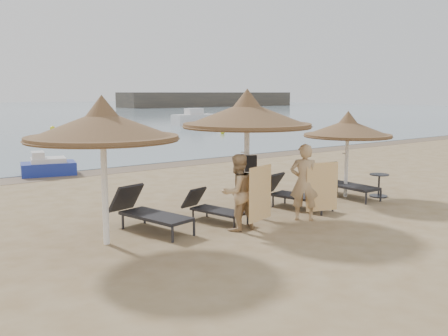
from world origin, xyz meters
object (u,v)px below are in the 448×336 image
at_px(person_left, 238,186).
at_px(palapa_left, 102,126).
at_px(palapa_center, 247,115).
at_px(lounger_far_left, 147,211).
at_px(lounger_near_right, 292,193).
at_px(palapa_right, 348,129).
at_px(person_right, 304,176).
at_px(pedal_boat, 48,166).
at_px(lounger_near_left, 211,207).
at_px(side_table, 379,186).
at_px(lounger_far_right, 342,182).

bearing_deg(person_left, palapa_left, -14.55).
bearing_deg(palapa_center, person_left, -137.99).
xyz_separation_m(palapa_center, lounger_far_left, (-2.54, 0.35, -2.03)).
bearing_deg(lounger_near_right, lounger_far_left, 161.57).
relative_size(palapa_right, person_right, 1.18).
bearing_deg(palapa_right, person_right, -158.28).
relative_size(palapa_center, pedal_boat, 1.50).
height_order(lounger_near_right, pedal_boat, pedal_boat).
bearing_deg(lounger_near_left, lounger_far_left, 157.64).
bearing_deg(side_table, palapa_right, 142.98).
bearing_deg(lounger_far_right, palapa_left, -177.01).
distance_m(lounger_far_right, side_table, 1.07).
xyz_separation_m(lounger_far_right, person_right, (-2.88, -1.28, 0.63)).
xyz_separation_m(lounger_far_right, person_left, (-4.66, -1.02, 0.55)).
height_order(palapa_center, lounger_far_right, palapa_center).
xyz_separation_m(palapa_right, person_left, (-4.70, -0.90, -1.00)).
distance_m(palapa_center, side_table, 5.01).
bearing_deg(palapa_right, person_left, -169.13).
distance_m(palapa_left, palapa_center, 3.70).
bearing_deg(person_right, lounger_near_right, -78.33).
xyz_separation_m(side_table, pedal_boat, (-6.46, 9.59, 0.01)).
bearing_deg(lounger_near_left, side_table, -20.58).
distance_m(lounger_near_left, lounger_far_right, 4.67).
xyz_separation_m(lounger_near_left, lounger_far_right, (4.67, 0.04, 0.09)).
height_order(lounger_far_right, side_table, lounger_far_right).
xyz_separation_m(lounger_near_right, lounger_far_right, (2.16, 0.17, 0.04)).
xyz_separation_m(lounger_far_right, pedal_boat, (-5.65, 8.90, -0.10)).
xyz_separation_m(lounger_far_left, pedal_boat, (0.58, 8.70, -0.10)).
height_order(palapa_center, person_right, palapa_center).
bearing_deg(lounger_far_left, person_left, -50.81).
distance_m(lounger_near_right, pedal_boat, 9.72).
height_order(palapa_right, person_right, palapa_right).
distance_m(lounger_far_left, lounger_near_right, 4.09).
distance_m(palapa_center, person_left, 1.97).
bearing_deg(lounger_near_right, person_right, -136.17).
height_order(lounger_near_right, side_table, lounger_near_right).
relative_size(side_table, person_right, 0.31).
height_order(lounger_near_left, side_table, lounger_near_left).
xyz_separation_m(palapa_left, person_left, (2.73, -0.75, -1.37)).
distance_m(palapa_right, pedal_boat, 10.79).
xyz_separation_m(palapa_center, side_table, (4.50, -0.55, -2.14)).
relative_size(palapa_center, lounger_far_right, 1.47).
bearing_deg(lounger_far_left, palapa_center, -20.88).
relative_size(lounger_near_left, person_left, 0.88).
relative_size(lounger_far_left, lounger_near_left, 1.27).
bearing_deg(lounger_far_right, lounger_far_left, 179.09).
relative_size(palapa_center, lounger_near_right, 1.55).
xyz_separation_m(side_table, person_right, (-3.69, -0.59, 0.74)).
bearing_deg(side_table, person_left, -176.61).
height_order(lounger_far_left, pedal_boat, lounger_far_left).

